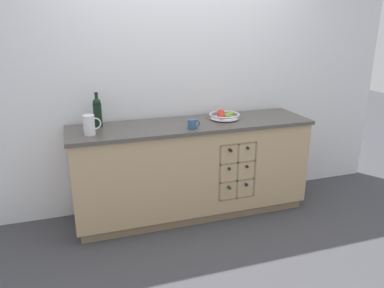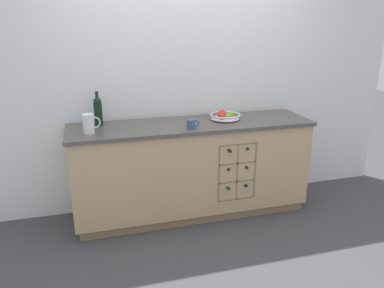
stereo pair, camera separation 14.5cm
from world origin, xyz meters
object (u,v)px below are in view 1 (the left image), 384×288
white_pitcher (90,124)px  standing_wine_bottle (97,111)px  ceramic_mug (192,124)px  fruit_bowl (224,115)px

white_pitcher → standing_wine_bottle: (0.09, 0.24, 0.05)m
ceramic_mug → white_pitcher: bearing=174.4°
fruit_bowl → white_pitcher: white_pitcher is taller
fruit_bowl → ceramic_mug: size_ratio=2.58×
fruit_bowl → white_pitcher: (-1.28, -0.13, 0.05)m
fruit_bowl → ceramic_mug: 0.45m
ceramic_mug → fruit_bowl: bearing=28.7°
white_pitcher → standing_wine_bottle: 0.26m
fruit_bowl → ceramic_mug: (-0.40, -0.22, 0.00)m
standing_wine_bottle → ceramic_mug: bearing=-22.6°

